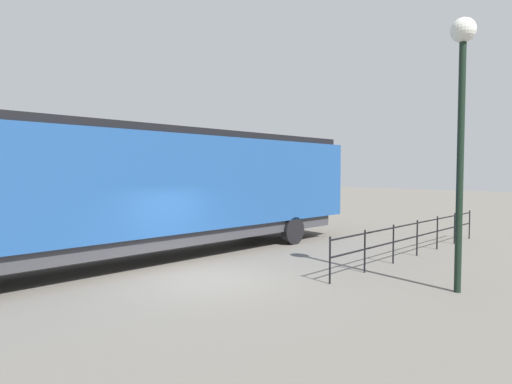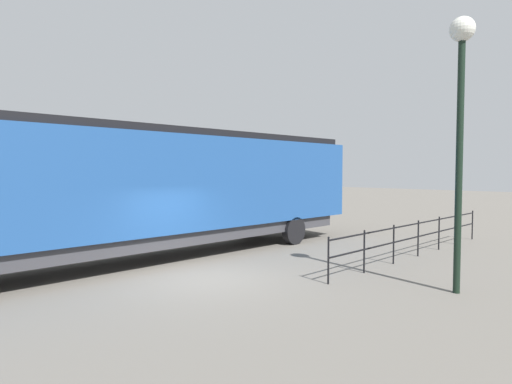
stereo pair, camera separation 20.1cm
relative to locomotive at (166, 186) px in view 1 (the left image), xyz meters
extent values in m
plane|color=#666059|center=(3.19, -0.94, -2.42)|extent=(120.00, 120.00, 0.00)
cube|color=navy|center=(0.00, -0.57, 0.13)|extent=(2.99, 17.55, 3.09)
cube|color=black|center=(0.00, 6.93, -0.34)|extent=(2.87, 2.55, 2.16)
cube|color=black|center=(0.00, -0.57, 1.79)|extent=(2.69, 16.85, 0.24)
cube|color=#38383D|center=(0.00, -0.57, -1.64)|extent=(2.69, 16.15, 0.45)
cylinder|color=black|center=(-1.34, 5.05, -1.87)|extent=(0.30, 1.10, 1.10)
cylinder|color=black|center=(1.34, 5.05, -1.87)|extent=(0.30, 1.10, 1.10)
cylinder|color=black|center=(8.59, 2.54, 0.62)|extent=(0.16, 0.16, 6.08)
sphere|color=silver|center=(8.59, 2.54, 3.84)|extent=(0.58, 0.58, 0.58)
cube|color=black|center=(5.93, 6.23, -1.28)|extent=(0.04, 10.44, 0.04)
cube|color=black|center=(5.93, 6.23, -1.74)|extent=(0.04, 10.44, 0.04)
cylinder|color=black|center=(5.93, 1.01, -1.80)|extent=(0.05, 0.05, 1.24)
cylinder|color=black|center=(5.93, 2.75, -1.80)|extent=(0.05, 0.05, 1.24)
cylinder|color=black|center=(5.93, 4.49, -1.80)|extent=(0.05, 0.05, 1.24)
cylinder|color=black|center=(5.93, 6.23, -1.80)|extent=(0.05, 0.05, 1.24)
cylinder|color=black|center=(5.93, 7.97, -1.80)|extent=(0.05, 0.05, 1.24)
cylinder|color=black|center=(5.93, 9.71, -1.80)|extent=(0.05, 0.05, 1.24)
cylinder|color=black|center=(5.93, 11.45, -1.80)|extent=(0.05, 0.05, 1.24)
camera|label=1|loc=(12.33, -8.25, 0.52)|focal=30.30mm
camera|label=2|loc=(12.48, -8.11, 0.52)|focal=30.30mm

